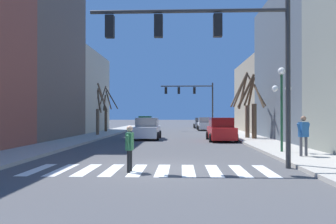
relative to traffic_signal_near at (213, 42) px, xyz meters
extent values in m
plane|color=#4C4C4F|center=(-2.27, -0.23, -4.65)|extent=(240.00, 240.00, 0.00)
cube|color=#66564C|center=(-13.31, 13.51, 2.21)|extent=(6.00, 10.53, 13.73)
cube|color=#BCB299|center=(-13.31, 24.03, -0.24)|extent=(6.00, 10.50, 8.82)
cube|color=#515B66|center=(8.78, 12.93, 0.92)|extent=(6.00, 12.06, 11.15)
cube|color=tan|center=(8.78, 24.80, -0.72)|extent=(6.00, 11.67, 7.87)
cube|color=white|center=(-6.32, -0.62, -4.65)|extent=(0.45, 2.60, 0.01)
cube|color=white|center=(-5.42, -0.62, -4.65)|extent=(0.45, 2.60, 0.01)
cube|color=white|center=(-4.52, -0.62, -4.65)|extent=(0.45, 2.60, 0.01)
cube|color=white|center=(-3.62, -0.62, -4.65)|extent=(0.45, 2.60, 0.01)
cube|color=white|center=(-2.72, -0.62, -4.65)|extent=(0.45, 2.60, 0.01)
cube|color=white|center=(-1.82, -0.62, -4.65)|extent=(0.45, 2.60, 0.01)
cube|color=white|center=(-0.92, -0.62, -4.65)|extent=(0.45, 2.60, 0.01)
cube|color=white|center=(-0.02, -0.62, -4.65)|extent=(0.45, 2.60, 0.01)
cube|color=white|center=(0.88, -0.62, -4.65)|extent=(0.45, 2.60, 0.01)
cube|color=white|center=(1.78, -0.62, -4.65)|extent=(0.45, 2.60, 0.01)
cylinder|color=#2D2D2D|center=(2.76, 0.00, -1.54)|extent=(0.18, 0.18, 6.23)
cylinder|color=#2D2D2D|center=(-0.91, 0.00, 1.18)|extent=(7.34, 0.14, 0.14)
cube|color=black|center=(0.19, 0.00, 0.63)|extent=(0.32, 0.28, 0.84)
cube|color=black|center=(-2.01, 0.00, 0.63)|extent=(0.32, 0.28, 0.84)
cube|color=black|center=(-3.85, 0.00, 0.63)|extent=(0.32, 0.28, 0.84)
cylinder|color=#2D2D2D|center=(2.76, 28.63, -1.67)|extent=(0.18, 0.18, 5.96)
cylinder|color=#2D2D2D|center=(-0.47, 28.63, 0.91)|extent=(6.45, 0.14, 0.14)
cube|color=black|center=(0.50, 28.63, 0.36)|extent=(0.32, 0.28, 0.84)
cube|color=black|center=(-1.43, 28.63, 0.36)|extent=(0.32, 0.28, 0.84)
cube|color=black|center=(-3.05, 28.63, 0.36)|extent=(0.32, 0.28, 0.84)
cylinder|color=#1E4C2D|center=(3.81, 4.21, -2.60)|extent=(0.12, 0.12, 3.81)
sphere|color=white|center=(3.81, 4.21, -0.52)|extent=(0.36, 0.36, 0.36)
sphere|color=white|center=(3.49, 4.21, -1.38)|extent=(0.31, 0.31, 0.31)
sphere|color=white|center=(4.13, 4.21, -1.38)|extent=(0.31, 0.31, 0.31)
cube|color=red|center=(1.87, 12.78, -4.04)|extent=(1.79, 4.47, 0.87)
cube|color=maroon|center=(1.87, 12.78, -3.25)|extent=(1.64, 2.32, 0.71)
cylinder|color=black|center=(0.95, 14.16, -4.33)|extent=(0.22, 0.64, 0.64)
cylinder|color=black|center=(2.78, 14.16, -4.33)|extent=(0.22, 0.64, 0.64)
cylinder|color=black|center=(0.95, 11.39, -4.33)|extent=(0.22, 0.64, 0.64)
cylinder|color=black|center=(2.78, 11.39, -4.33)|extent=(0.22, 0.64, 0.64)
cube|color=#236B38|center=(-6.32, 35.37, -4.04)|extent=(1.94, 4.53, 0.89)
cube|color=#133A1E|center=(-6.32, 35.37, -3.23)|extent=(1.78, 2.35, 0.72)
cylinder|color=black|center=(-7.31, 36.77, -4.33)|extent=(0.22, 0.64, 0.64)
cylinder|color=black|center=(-5.34, 36.77, -4.33)|extent=(0.22, 0.64, 0.64)
cylinder|color=black|center=(-7.31, 33.96, -4.33)|extent=(0.22, 0.64, 0.64)
cylinder|color=black|center=(-5.34, 33.96, -4.33)|extent=(0.22, 0.64, 0.64)
cube|color=silver|center=(1.91, 29.83, -4.07)|extent=(1.71, 4.38, 0.81)
cube|color=slate|center=(1.91, 29.83, -3.33)|extent=(1.57, 2.28, 0.67)
cylinder|color=black|center=(1.03, 31.19, -4.33)|extent=(0.22, 0.64, 0.64)
cylinder|color=black|center=(2.78, 31.19, -4.33)|extent=(0.22, 0.64, 0.64)
cylinder|color=black|center=(1.03, 28.47, -4.33)|extent=(0.22, 0.64, 0.64)
cylinder|color=black|center=(2.78, 28.47, -4.33)|extent=(0.22, 0.64, 0.64)
cube|color=white|center=(-3.90, 14.24, -4.05)|extent=(1.83, 4.27, 0.85)
cube|color=gray|center=(-3.90, 14.24, -3.28)|extent=(1.69, 2.22, 0.70)
cylinder|color=black|center=(-2.97, 12.92, -4.33)|extent=(0.22, 0.64, 0.64)
cylinder|color=black|center=(-4.84, 12.92, -4.33)|extent=(0.22, 0.64, 0.64)
cylinder|color=black|center=(-2.97, 15.56, -4.33)|extent=(0.22, 0.64, 0.64)
cylinder|color=black|center=(-4.84, 15.56, -4.33)|extent=(0.22, 0.64, 0.64)
cube|color=gray|center=(1.82, 36.90, -4.10)|extent=(1.89, 4.25, 0.75)
cube|color=#464648|center=(1.82, 36.90, -3.42)|extent=(1.74, 2.21, 0.61)
cylinder|color=black|center=(0.85, 38.21, -4.33)|extent=(0.22, 0.64, 0.64)
cylinder|color=black|center=(2.78, 38.21, -4.33)|extent=(0.22, 0.64, 0.64)
cylinder|color=black|center=(0.85, 35.58, -4.33)|extent=(0.22, 0.64, 0.64)
cylinder|color=black|center=(2.78, 35.58, -4.33)|extent=(0.22, 0.64, 0.64)
cylinder|color=black|center=(-2.92, -0.85, -4.28)|extent=(0.11, 0.11, 0.75)
cylinder|color=black|center=(-2.95, -1.12, -4.28)|extent=(0.11, 0.11, 0.75)
cube|color=#337542|center=(-2.94, -0.99, -3.60)|extent=(0.24, 0.39, 0.59)
sphere|color=tan|center=(-2.94, -0.99, -3.17)|extent=(0.21, 0.21, 0.21)
cylinder|color=#337542|center=(-2.92, -0.78, -3.64)|extent=(0.11, 0.26, 0.57)
cylinder|color=#337542|center=(-2.96, -1.20, -3.64)|extent=(0.11, 0.26, 0.57)
cylinder|color=#4C4C51|center=(4.36, 2.54, -4.08)|extent=(0.13, 0.13, 0.84)
cylinder|color=#4C4C51|center=(4.09, 2.40, -4.08)|extent=(0.13, 0.13, 0.84)
cube|color=#235693|center=(4.22, 2.47, -3.33)|extent=(0.47, 0.39, 0.66)
sphere|color=#8C664C|center=(4.22, 2.47, -2.85)|extent=(0.24, 0.24, 0.24)
cylinder|color=#235693|center=(4.43, 2.57, -3.38)|extent=(0.30, 0.21, 0.64)
cylinder|color=#235693|center=(4.01, 2.36, -3.38)|extent=(0.30, 0.21, 0.64)
cylinder|color=#473828|center=(-9.46, 23.62, -3.23)|extent=(0.29, 0.29, 2.54)
cylinder|color=#473828|center=(-9.94, 23.94, -0.74)|extent=(1.05, 0.75, 2.54)
cylinder|color=#473828|center=(-9.34, 24.48, -1.01)|extent=(0.34, 1.82, 2.09)
cylinder|color=#473828|center=(-9.78, 24.34, -1.34)|extent=(0.70, 1.58, 1.78)
cylinder|color=#473828|center=(-8.72, 23.25, -0.87)|extent=(1.55, 0.90, 2.37)
cylinder|color=brown|center=(4.14, 14.23, -3.22)|extent=(0.35, 0.35, 2.57)
cylinder|color=brown|center=(3.91, 14.83, -0.78)|extent=(0.61, 1.37, 2.89)
cylinder|color=brown|center=(4.90, 14.31, -0.70)|extent=(1.62, 0.31, 2.62)
cylinder|color=brown|center=(3.59, 14.19, -0.68)|extent=(1.25, 0.22, 2.81)
cylinder|color=brown|center=(3.40, 13.70, -0.67)|extent=(1.57, 1.23, 2.85)
cylinder|color=brown|center=(4.47, 13.28, -3.17)|extent=(0.37, 0.37, 2.67)
cylinder|color=brown|center=(4.69, 12.62, -1.25)|extent=(0.53, 1.46, 1.87)
cylinder|color=brown|center=(4.37, 13.96, -0.97)|extent=(0.37, 1.51, 2.44)
cylinder|color=brown|center=(4.16, 13.62, -0.86)|extent=(0.76, 0.83, 2.23)
cylinder|color=brown|center=(3.91, 13.58, -0.83)|extent=(1.30, 0.81, 2.67)
cylinder|color=brown|center=(-8.81, 17.55, -3.32)|extent=(0.29, 0.29, 2.36)
cylinder|color=brown|center=(-8.80, 18.14, -1.72)|extent=(0.13, 1.26, 1.53)
cylinder|color=brown|center=(-8.39, 17.63, -1.26)|extent=(0.95, 0.28, 2.08)
cylinder|color=brown|center=(-8.89, 18.21, -1.32)|extent=(0.26, 1.42, 1.88)
cylinder|color=brown|center=(-8.47, 17.94, -1.10)|extent=(0.83, 0.92, 2.73)
camera|label=1|loc=(-1.17, -12.16, -2.69)|focal=35.00mm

